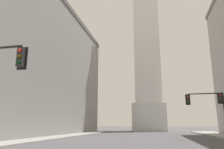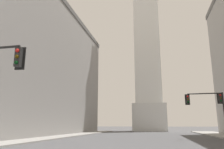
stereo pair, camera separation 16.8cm
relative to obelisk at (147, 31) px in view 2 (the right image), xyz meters
name	(u,v)px [view 2 (the right image)]	position (x,y,z in m)	size (l,w,h in m)	color
sidewalk_left	(27,140)	(-12.12, -36.88, -28.14)	(5.00, 69.14, 0.15)	gray
obelisk	(147,31)	(0.00, 0.00, 0.00)	(8.56, 8.56, 59.68)	silver
traffic_light_mid_right	(210,104)	(8.33, -31.22, -24.03)	(4.51, 0.51, 5.51)	black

